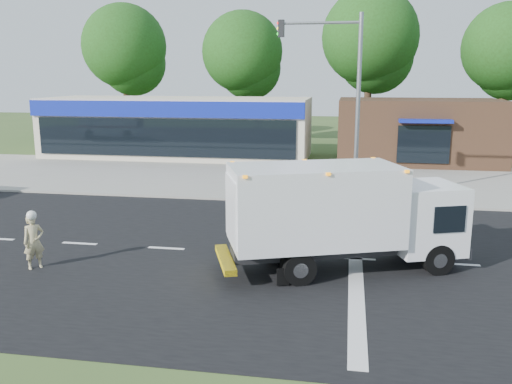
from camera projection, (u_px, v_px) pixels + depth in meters
ground at (258, 254)px, 16.93m from camera, size 120.00×120.00×0.00m
road_asphalt at (258, 254)px, 16.93m from camera, size 60.00×14.00×0.02m
sidewalk at (288, 196)px, 24.82m from camera, size 60.00×2.40×0.12m
parking_apron at (299, 175)px, 30.42m from camera, size 60.00×9.00×0.02m
lane_markings at (297, 271)px, 15.40m from camera, size 55.20×7.00×0.01m
ems_box_truck at (340, 210)px, 15.17m from camera, size 7.20×4.36×3.05m
emergency_worker at (34, 240)px, 15.47m from camera, size 0.68×0.69×1.72m
retail_strip_mall at (177, 127)px, 37.20m from camera, size 18.00×6.20×4.00m
brown_storefront at (418, 131)px, 34.60m from camera, size 10.00×6.70×4.00m
traffic_signal_pole at (343, 89)px, 22.83m from camera, size 3.51×0.25×8.00m
background_trees at (307, 51)px, 42.66m from camera, size 36.77×7.39×12.10m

